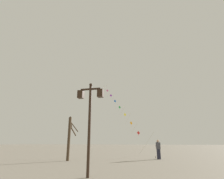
{
  "coord_description": "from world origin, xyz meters",
  "views": [
    {
      "loc": [
        1.02,
        -0.97,
        1.55
      ],
      "look_at": [
        -3.24,
        17.26,
        6.99
      ],
      "focal_mm": 28.78,
      "sensor_mm": 36.0,
      "label": 1
    }
  ],
  "objects_px": {
    "twin_lantern_lamp_post": "(90,109)",
    "kite_flyer": "(158,149)",
    "kite_train": "(120,108)",
    "bare_tree": "(69,137)"
  },
  "relations": [
    {
      "from": "twin_lantern_lamp_post",
      "to": "kite_flyer",
      "type": "height_order",
      "value": "twin_lantern_lamp_post"
    },
    {
      "from": "twin_lantern_lamp_post",
      "to": "kite_train",
      "type": "relative_size",
      "value": 0.38
    },
    {
      "from": "kite_flyer",
      "to": "bare_tree",
      "type": "bearing_deg",
      "value": 78.38
    },
    {
      "from": "kite_train",
      "to": "kite_flyer",
      "type": "height_order",
      "value": "kite_train"
    },
    {
      "from": "kite_flyer",
      "to": "bare_tree",
      "type": "xyz_separation_m",
      "value": [
        -7.46,
        -3.12,
        1.07
      ]
    },
    {
      "from": "twin_lantern_lamp_post",
      "to": "kite_train",
      "type": "height_order",
      "value": "kite_train"
    },
    {
      "from": "twin_lantern_lamp_post",
      "to": "kite_flyer",
      "type": "distance_m",
      "value": 10.44
    },
    {
      "from": "kite_flyer",
      "to": "bare_tree",
      "type": "height_order",
      "value": "bare_tree"
    },
    {
      "from": "twin_lantern_lamp_post",
      "to": "kite_train",
      "type": "xyz_separation_m",
      "value": [
        -1.64,
        16.96,
        3.13
      ]
    },
    {
      "from": "kite_train",
      "to": "bare_tree",
      "type": "distance_m",
      "value": 11.52
    }
  ]
}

